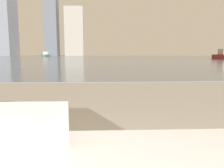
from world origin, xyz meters
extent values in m
cube|color=white|center=(-0.21, 0.81, 0.59)|extent=(0.26, 0.21, 0.04)
cube|color=white|center=(-0.21, 0.81, 0.63)|extent=(0.26, 0.21, 0.04)
cube|color=white|center=(-0.21, 0.81, 0.67)|extent=(0.26, 0.21, 0.04)
cube|color=white|center=(-0.21, 0.81, 0.71)|extent=(0.26, 0.21, 0.04)
cube|color=slate|center=(0.00, 62.00, 0.01)|extent=(180.00, 110.00, 0.01)
cube|color=#335647|center=(-17.98, 70.93, 0.38)|extent=(1.96, 4.34, 0.73)
cube|color=silver|center=(-17.98, 70.93, 1.16)|extent=(1.24, 1.69, 0.84)
cube|color=maroon|center=(20.43, 36.38, 0.41)|extent=(1.82, 4.65, 0.80)
cube|color=#B2A893|center=(20.43, 36.38, 1.27)|extent=(1.24, 1.77, 0.91)
cube|color=slate|center=(-51.99, 118.00, 21.91)|extent=(12.48, 13.67, 43.82)
cube|color=#4C515B|center=(-26.27, 118.00, 16.24)|extent=(6.34, 7.89, 32.47)
cube|color=gray|center=(-14.65, 118.00, 12.52)|extent=(9.60, 6.01, 25.04)
camera|label=1|loc=(0.04, 0.22, 0.88)|focal=35.00mm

